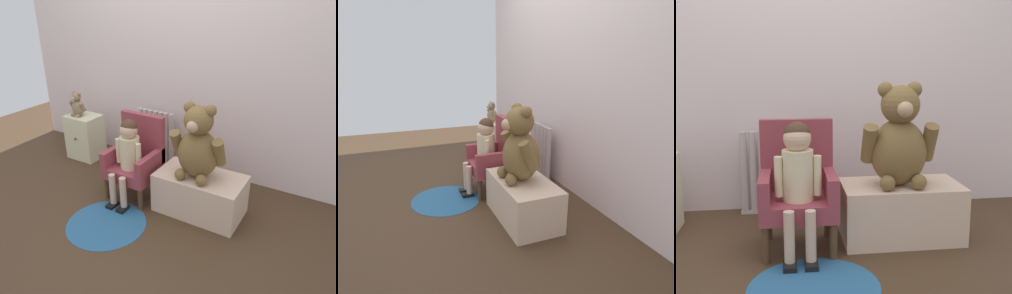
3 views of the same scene
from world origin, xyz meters
TOP-DOWN VIEW (x-y plane):
  - ground_plane at (0.00, 0.00)m, footprint 6.00×6.00m
  - back_wall at (0.00, 1.18)m, footprint 3.80×0.05m
  - radiator at (-0.20, 1.05)m, footprint 0.43×0.05m
  - small_dresser at (-0.95, 0.79)m, footprint 0.35×0.30m
  - child_armchair at (-0.03, 0.46)m, footprint 0.42×0.39m
  - child_figure at (-0.03, 0.35)m, footprint 0.25×0.35m
  - low_bench at (0.58, 0.48)m, footprint 0.71×0.40m
  - large_teddy_bear at (0.56, 0.46)m, footprint 0.44×0.31m
  - small_teddy_bear at (-0.99, 0.76)m, footprint 0.19×0.13m
  - floor_rug at (0.03, -0.05)m, footprint 0.63×0.63m

SIDE VIEW (x-z plane):
  - ground_plane at x=0.00m, z-range 0.00..0.00m
  - floor_rug at x=0.03m, z-range 0.00..0.01m
  - low_bench at x=0.58m, z-range 0.00..0.34m
  - small_dresser at x=-0.95m, z-range 0.00..0.48m
  - radiator at x=-0.20m, z-range 0.00..0.58m
  - child_armchair at x=-0.03m, z-range -0.01..0.71m
  - child_figure at x=-0.03m, z-range 0.11..0.85m
  - small_teddy_bear at x=-0.99m, z-range 0.47..0.73m
  - large_teddy_bear at x=0.56m, z-range 0.30..0.90m
  - back_wall at x=0.00m, z-range 0.00..2.40m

